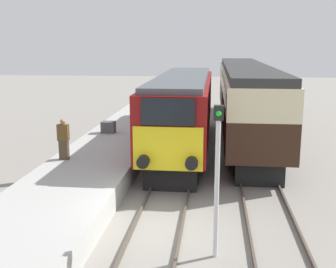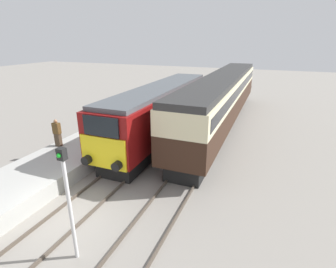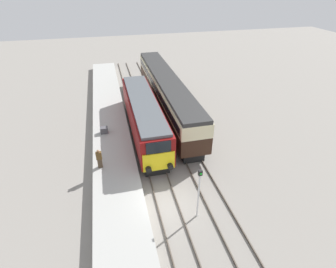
% 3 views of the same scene
% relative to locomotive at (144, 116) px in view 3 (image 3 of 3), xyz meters
% --- Properties ---
extents(ground_plane, '(120.00, 120.00, 0.00)m').
position_rel_locomotive_xyz_m(ground_plane, '(0.00, -9.75, -2.16)').
color(ground_plane, gray).
extents(platform_left, '(3.50, 50.00, 0.81)m').
position_rel_locomotive_xyz_m(platform_left, '(-3.30, -1.75, -1.76)').
color(platform_left, '#A8A8A3').
rests_on(platform_left, ground_plane).
extents(rails_near_track, '(1.51, 60.00, 0.14)m').
position_rel_locomotive_xyz_m(rails_near_track, '(0.00, -4.75, -2.09)').
color(rails_near_track, '#4C4238').
rests_on(rails_near_track, ground_plane).
extents(rails_far_track, '(1.50, 60.00, 0.14)m').
position_rel_locomotive_xyz_m(rails_far_track, '(3.40, -4.75, -2.09)').
color(rails_far_track, '#4C4238').
rests_on(rails_far_track, ground_plane).
extents(locomotive, '(2.70, 14.38, 3.87)m').
position_rel_locomotive_xyz_m(locomotive, '(0.00, 0.00, 0.00)').
color(locomotive, black).
rests_on(locomotive, ground_plane).
extents(passenger_carriage, '(2.75, 21.56, 4.20)m').
position_rel_locomotive_xyz_m(passenger_carriage, '(3.40, 4.82, 0.39)').
color(passenger_carriage, black).
rests_on(passenger_carriage, ground_plane).
extents(person_on_platform, '(0.44, 0.26, 1.66)m').
position_rel_locomotive_xyz_m(person_on_platform, '(-4.42, -5.30, -0.53)').
color(person_on_platform, '#473828').
rests_on(person_on_platform, platform_left).
extents(signal_post, '(0.24, 0.28, 3.96)m').
position_rel_locomotive_xyz_m(signal_post, '(1.70, -11.16, 0.19)').
color(signal_post, silver).
rests_on(signal_post, ground_plane).
extents(luggage_crate, '(0.70, 0.56, 0.60)m').
position_rel_locomotive_xyz_m(luggage_crate, '(-3.93, -0.02, -1.05)').
color(luggage_crate, '#4C4C51').
rests_on(luggage_crate, platform_left).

